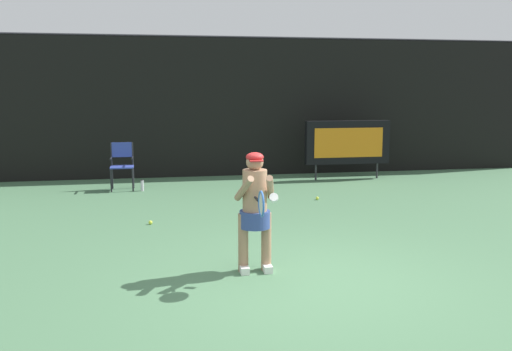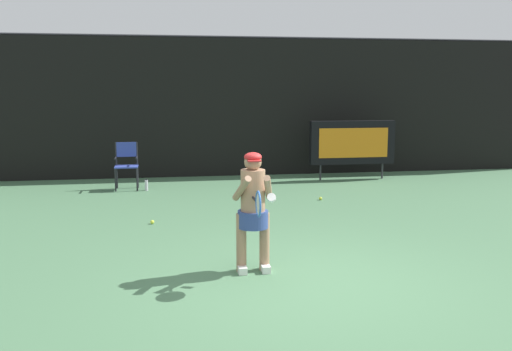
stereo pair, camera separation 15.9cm
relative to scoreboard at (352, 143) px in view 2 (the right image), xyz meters
The scene contains 9 objects.
ground 8.18m from the scoreboard, 111.94° to the right, with size 18.00×22.00×0.03m.
backdrop_screen 3.36m from the scoreboard, 159.20° to the left, with size 18.00×0.12×3.66m.
scoreboard is the anchor object (origin of this frame).
umpire_chair 5.63m from the scoreboard, behind, with size 0.52×0.44×1.08m.
water_bottle 5.27m from the scoreboard, behind, with size 0.07×0.07×0.27m.
tennis_player 7.68m from the scoreboard, 118.12° to the right, with size 0.53×0.60×1.54m.
tennis_racket 8.15m from the scoreboard, 116.54° to the right, with size 0.03×0.60×0.31m.
tennis_ball_loose 3.04m from the scoreboard, 121.48° to the right, with size 0.07×0.07×0.07m.
tennis_ball_spare 6.45m from the scoreboard, 140.95° to the right, with size 0.07×0.07×0.07m.
Camera 2 is at (-1.66, -6.30, 2.34)m, focal length 39.41 mm.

